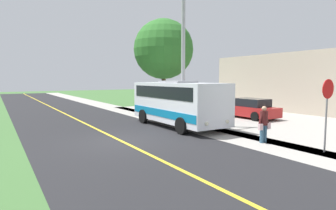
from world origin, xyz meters
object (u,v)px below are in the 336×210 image
object	(u,v)px
shuttle_bus_front	(178,101)
street_light_pole	(182,49)
stop_sign	(327,103)
tree_curbside	(164,49)
pedestrian_with_bags	(264,123)
parked_car_near	(250,109)

from	to	relation	value
shuttle_bus_front	street_light_pole	distance (m)	3.16
stop_sign	tree_curbside	size ratio (longest dim) A/B	0.37
shuttle_bus_front	pedestrian_with_bags	xyz separation A→B (m)	(-0.85, 5.73, -0.64)
pedestrian_with_bags	tree_curbside	xyz separation A→B (m)	(-2.02, -12.21, 4.47)
stop_sign	tree_curbside	distance (m)	15.06
tree_curbside	parked_car_near	bearing A→B (deg)	121.13
shuttle_bus_front	street_light_pole	world-z (taller)	street_light_pole
stop_sign	tree_curbside	bearing A→B (deg)	-95.08
stop_sign	street_light_pole	size ratio (longest dim) A/B	0.34
shuttle_bus_front	parked_car_near	bearing A→B (deg)	-177.51
shuttle_bus_front	stop_sign	world-z (taller)	stop_sign
pedestrian_with_bags	tree_curbside	bearing A→B (deg)	-99.39
street_light_pole	tree_curbside	bearing A→B (deg)	-111.60
shuttle_bus_front	stop_sign	bearing A→B (deg)	100.89
stop_sign	parked_car_near	size ratio (longest dim) A/B	0.65
shuttle_bus_front	pedestrian_with_bags	world-z (taller)	shuttle_bus_front
tree_curbside	stop_sign	bearing A→B (deg)	84.92
shuttle_bus_front	pedestrian_with_bags	size ratio (longest dim) A/B	4.32
pedestrian_with_bags	street_light_pole	xyz separation A→B (m)	(0.50, -5.86, 3.78)
stop_sign	parked_car_near	xyz separation A→B (m)	(-5.04, -8.43, -1.28)
stop_sign	pedestrian_with_bags	bearing A→B (deg)	-73.33
stop_sign	street_light_pole	xyz separation A→B (m)	(1.22, -8.26, 2.71)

